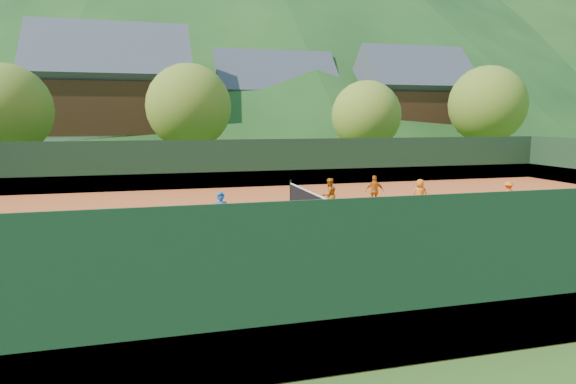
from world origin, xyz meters
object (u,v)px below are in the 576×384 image
object	(u,v)px
chalet_mid	(274,112)
chalet_right	(411,109)
coach	(221,215)
chalet_left	(113,104)
student_d	(508,195)
student_a	(329,195)
tennis_net	(330,211)
ball_hopper	(152,231)
student_b	(375,191)
student_c	(420,195)

from	to	relation	value
chalet_mid	chalet_right	xyz separation A→B (m)	(14.00, -4.00, 0.27)
coach	chalet_left	xyz separation A→B (m)	(-5.29, 31.55, 4.79)
coach	student_d	size ratio (longest dim) A/B	1.29
student_a	tennis_net	distance (m)	2.44
student_d	ball_hopper	distance (m)	17.10
student_b	chalet_mid	distance (m)	31.24
chalet_left	chalet_right	size ratio (longest dim) A/B	1.16
student_a	chalet_right	size ratio (longest dim) A/B	0.13
student_b	chalet_right	size ratio (longest dim) A/B	0.13
chalet_mid	chalet_right	distance (m)	14.56
ball_hopper	chalet_right	size ratio (longest dim) A/B	0.08
student_d	chalet_mid	size ratio (longest dim) A/B	0.10
student_d	coach	bearing A→B (deg)	-4.39
student_b	student_d	xyz separation A→B (m)	(5.99, -2.11, -0.11)
student_d	chalet_mid	world-z (taller)	chalet_mid
student_a	coach	bearing A→B (deg)	20.88
student_c	ball_hopper	size ratio (longest dim) A/B	1.47
tennis_net	chalet_mid	bearing A→B (deg)	79.99
ball_hopper	chalet_left	world-z (taller)	chalet_left
student_c	tennis_net	distance (m)	5.41
coach	chalet_right	bearing A→B (deg)	68.88
student_a	student_c	size ratio (longest dim) A/B	1.08
student_c	chalet_left	size ratio (longest dim) A/B	0.11
tennis_net	student_c	bearing A→B (deg)	18.62
chalet_left	chalet_mid	size ratio (longest dim) A/B	1.09
coach	chalet_mid	distance (m)	37.35
ball_hopper	chalet_left	bearing A→B (deg)	94.93
coach	ball_hopper	xyz separation A→B (m)	(-2.44, -1.56, -0.09)
student_b	chalet_right	world-z (taller)	chalet_right
student_c	chalet_right	bearing A→B (deg)	-93.58
student_a	student_d	world-z (taller)	student_a
student_b	student_d	bearing A→B (deg)	178.79
coach	student_a	xyz separation A→B (m)	(5.51, 3.83, -0.05)
student_d	chalet_mid	distance (m)	33.42
student_a	chalet_left	bearing A→B (deg)	-82.68
student_a	student_d	bearing A→B (deg)	157.80
ball_hopper	chalet_mid	size ratio (longest dim) A/B	0.08
student_d	tennis_net	distance (m)	9.51
coach	tennis_net	distance (m)	4.96
student_d	ball_hopper	xyz separation A→B (m)	(-16.59, -4.15, 0.10)
ball_hopper	student_b	bearing A→B (deg)	30.56
student_d	chalet_left	xyz separation A→B (m)	(-19.45, 28.96, 4.98)
student_a	student_b	distance (m)	2.80
coach	tennis_net	xyz separation A→B (m)	(4.71, 1.55, -0.34)
student_c	chalet_mid	xyz separation A→B (m)	(0.88, 32.27, 4.24)
student_b	chalet_left	size ratio (longest dim) A/B	0.11
coach	student_c	world-z (taller)	coach
chalet_left	student_d	bearing A→B (deg)	-56.11
student_b	student_d	world-z (taller)	student_b
chalet_left	chalet_right	bearing A→B (deg)	0.00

